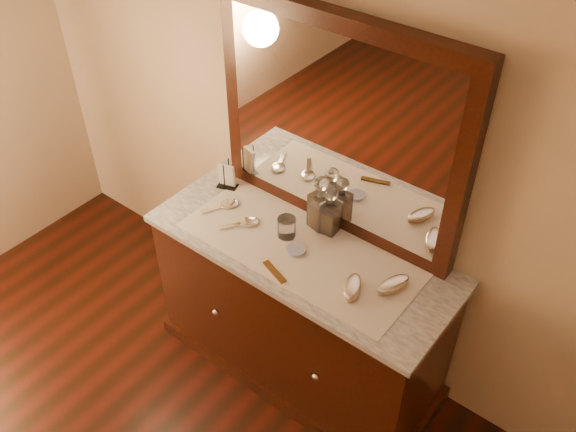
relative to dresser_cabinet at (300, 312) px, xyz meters
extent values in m
plane|color=tan|center=(0.00, 0.29, 0.99)|extent=(4.50, 4.50, 0.00)
cube|color=black|center=(0.00, 0.00, 0.00)|extent=(1.40, 0.55, 0.82)
cube|color=black|center=(0.00, 0.00, -0.37)|extent=(1.46, 0.59, 0.08)
sphere|color=silver|center=(-0.30, -0.28, 0.04)|extent=(0.04, 0.04, 0.04)
sphere|color=silver|center=(0.30, -0.28, 0.04)|extent=(0.04, 0.04, 0.04)
cube|color=white|center=(0.00, 0.00, 0.42)|extent=(1.44, 0.59, 0.03)
cube|color=black|center=(0.00, 0.25, 0.94)|extent=(1.20, 0.08, 1.00)
cube|color=white|center=(0.00, 0.21, 0.94)|extent=(1.06, 0.01, 0.86)
cube|color=silver|center=(0.00, -0.02, 0.44)|extent=(1.10, 0.45, 0.00)
cylinder|color=white|center=(0.00, -0.04, 0.45)|extent=(0.11, 0.11, 0.02)
cube|color=brown|center=(0.01, -0.20, 0.45)|extent=(0.15, 0.07, 0.01)
cube|color=black|center=(-0.56, 0.12, 0.44)|extent=(0.12, 0.09, 0.01)
cylinder|color=black|center=(-0.55, 0.09, 0.52)|extent=(0.01, 0.01, 0.15)
cylinder|color=black|center=(-0.57, 0.15, 0.52)|extent=(0.01, 0.01, 0.15)
cube|color=white|center=(-0.56, 0.12, 0.51)|extent=(0.09, 0.06, 0.12)
cube|color=#955515|center=(-0.02, 0.16, 0.51)|extent=(0.08, 0.08, 0.13)
cube|color=white|center=(-0.02, 0.16, 0.53)|extent=(0.10, 0.10, 0.18)
cylinder|color=white|center=(-0.02, 0.16, 0.64)|extent=(0.04, 0.04, 0.03)
sphere|color=white|center=(-0.02, 0.16, 0.69)|extent=(0.08, 0.08, 0.07)
cube|color=#955515|center=(0.04, 0.16, 0.50)|extent=(0.07, 0.07, 0.11)
cube|color=white|center=(0.04, 0.16, 0.52)|extent=(0.08, 0.08, 0.16)
cylinder|color=white|center=(0.04, 0.16, 0.62)|extent=(0.03, 0.03, 0.03)
sphere|color=white|center=(0.04, 0.16, 0.66)|extent=(0.07, 0.07, 0.06)
ellipsoid|color=#9C815F|center=(0.33, -0.09, 0.46)|extent=(0.12, 0.17, 0.02)
ellipsoid|color=silver|center=(0.33, -0.09, 0.47)|extent=(0.12, 0.17, 0.02)
ellipsoid|color=#9C815F|center=(0.45, 0.03, 0.46)|extent=(0.12, 0.17, 0.02)
ellipsoid|color=silver|center=(0.45, 0.03, 0.48)|extent=(0.12, 0.17, 0.02)
ellipsoid|color=silver|center=(-0.45, 0.02, 0.45)|extent=(0.11, 0.12, 0.02)
cube|color=silver|center=(-0.49, -0.06, 0.45)|extent=(0.07, 0.12, 0.01)
ellipsoid|color=silver|center=(-0.29, -0.02, 0.45)|extent=(0.11, 0.12, 0.02)
cube|color=silver|center=(-0.33, -0.09, 0.45)|extent=(0.08, 0.11, 0.01)
cylinder|color=white|center=(-0.10, 0.02, 0.49)|extent=(0.09, 0.09, 0.10)
camera|label=1|loc=(1.20, -1.63, 2.35)|focal=38.73mm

